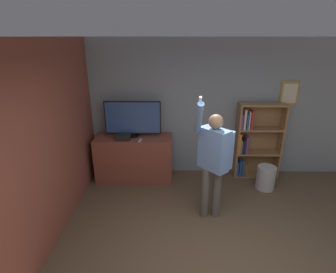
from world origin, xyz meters
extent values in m
cube|color=gray|center=(0.00, 2.96, 1.35)|extent=(6.44, 0.06, 2.70)
cube|color=#AD8942|center=(1.62, 2.92, 1.69)|extent=(0.34, 0.02, 0.47)
cube|color=beige|center=(1.62, 2.90, 1.69)|extent=(0.26, 0.01, 0.36)
cube|color=brown|center=(-2.25, 1.47, 1.35)|extent=(0.06, 4.53, 2.70)
cube|color=brown|center=(-1.36, 2.60, 0.44)|extent=(1.48, 0.55, 0.89)
cylinder|color=black|center=(-1.36, 2.65, 0.90)|extent=(0.22, 0.22, 0.03)
cylinder|color=black|center=(-1.36, 2.65, 0.94)|extent=(0.06, 0.06, 0.05)
cube|color=black|center=(-1.36, 2.65, 1.27)|extent=(1.06, 0.04, 0.63)
cube|color=#2D4C8C|center=(-1.36, 2.63, 1.27)|extent=(1.03, 0.01, 0.60)
cube|color=black|center=(-1.53, 2.51, 0.93)|extent=(0.27, 0.23, 0.09)
cube|color=white|center=(-1.21, 2.41, 0.90)|extent=(0.06, 0.14, 0.02)
cube|color=#997047|center=(0.67, 2.77, 0.76)|extent=(0.04, 0.28, 1.52)
cube|color=#997047|center=(1.53, 2.77, 0.76)|extent=(0.04, 0.28, 1.52)
cube|color=#997047|center=(1.10, 2.90, 0.76)|extent=(0.89, 0.01, 1.52)
cube|color=#997047|center=(1.10, 2.77, 0.02)|extent=(0.82, 0.28, 0.04)
cube|color=#997047|center=(1.10, 2.77, 0.51)|extent=(0.82, 0.28, 0.04)
cube|color=#997047|center=(1.10, 2.77, 1.01)|extent=(0.82, 0.28, 0.04)
cube|color=#997047|center=(1.10, 2.77, 1.50)|extent=(0.82, 0.28, 0.04)
cube|color=#2D569E|center=(0.71, 2.73, 0.18)|extent=(0.04, 0.20, 0.32)
cube|color=#2D569E|center=(0.77, 2.76, 0.18)|extent=(0.04, 0.27, 0.33)
cube|color=#2D569E|center=(0.83, 2.74, 0.17)|extent=(0.04, 0.21, 0.31)
cube|color=#99663D|center=(0.86, 2.75, 0.16)|extent=(0.02, 0.24, 0.28)
cube|color=#99663D|center=(0.90, 2.76, 0.16)|extent=(0.03, 0.25, 0.27)
cube|color=orange|center=(0.71, 2.74, 0.73)|extent=(0.04, 0.21, 0.41)
cube|color=#5B8E99|center=(0.75, 2.76, 0.66)|extent=(0.02, 0.27, 0.27)
cube|color=#232328|center=(0.78, 2.73, 0.66)|extent=(0.03, 0.20, 0.26)
cube|color=#232328|center=(0.81, 2.76, 0.67)|extent=(0.03, 0.25, 0.28)
cube|color=#7A3889|center=(0.85, 2.74, 0.71)|extent=(0.04, 0.21, 0.36)
cube|color=#7A3889|center=(0.71, 2.74, 1.18)|extent=(0.03, 0.21, 0.30)
cube|color=beige|center=(0.76, 2.73, 1.23)|extent=(0.04, 0.20, 0.39)
cube|color=#2D569E|center=(0.81, 2.76, 1.18)|extent=(0.03, 0.26, 0.30)
cube|color=beige|center=(0.85, 2.75, 1.21)|extent=(0.02, 0.25, 0.35)
cube|color=red|center=(0.89, 2.74, 1.21)|extent=(0.04, 0.21, 0.37)
cylinder|color=#56514C|center=(-0.09, 1.44, 0.42)|extent=(0.13, 0.13, 0.84)
cylinder|color=#56514C|center=(0.09, 1.44, 0.42)|extent=(0.13, 0.13, 0.84)
cube|color=#6B93D1|center=(0.00, 1.44, 1.16)|extent=(0.46, 0.48, 0.63)
sphere|color=#9E7556|center=(0.00, 1.44, 1.58)|extent=(0.21, 0.21, 0.21)
cylinder|color=#6B93D1|center=(0.24, 1.44, 1.15)|extent=(0.09, 0.09, 0.58)
cylinder|color=#6B93D1|center=(-0.25, 1.32, 1.67)|extent=(0.09, 0.41, 0.53)
cube|color=white|center=(-0.25, 1.26, 1.91)|extent=(0.04, 0.09, 0.14)
cylinder|color=#B7B7BC|center=(1.15, 2.26, 0.22)|extent=(0.34, 0.34, 0.45)
camera|label=1|loc=(-0.61, -2.08, 2.70)|focal=28.00mm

